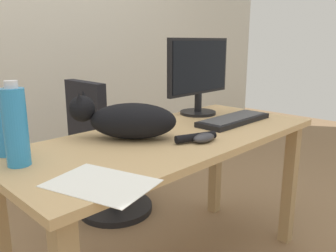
{
  "coord_description": "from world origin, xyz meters",
  "views": [
    {
      "loc": [
        -1.04,
        -1.0,
        1.11
      ],
      "look_at": [
        -0.07,
        -0.05,
        0.77
      ],
      "focal_mm": 36.69,
      "sensor_mm": 36.0,
      "label": 1
    }
  ],
  "objects": [
    {
      "name": "back_wall",
      "position": [
        0.0,
        1.51,
        1.3
      ],
      "size": [
        6.0,
        0.04,
        2.6
      ],
      "primitive_type": "cube",
      "color": "beige",
      "rests_on": "ground_plane"
    },
    {
      "name": "desk",
      "position": [
        0.0,
        0.0,
        0.6
      ],
      "size": [
        1.46,
        0.62,
        0.71
      ],
      "color": "tan",
      "rests_on": "ground_plane"
    },
    {
      "name": "office_chair",
      "position": [
        0.16,
        0.73,
        0.37
      ],
      "size": [
        0.48,
        0.48,
        0.88
      ],
      "color": "black",
      "rests_on": "ground_plane"
    },
    {
      "name": "monitor",
      "position": [
        0.42,
        0.2,
        0.94
      ],
      "size": [
        0.48,
        0.2,
        0.41
      ],
      "color": "black",
      "rests_on": "desk"
    },
    {
      "name": "keyboard",
      "position": [
        0.39,
        -0.06,
        0.72
      ],
      "size": [
        0.44,
        0.15,
        0.03
      ],
      "color": "black",
      "rests_on": "desk"
    },
    {
      "name": "cat",
      "position": [
        -0.17,
        0.09,
        0.79
      ],
      "size": [
        0.43,
        0.48,
        0.2
      ],
      "color": "black",
      "rests_on": "desk"
    },
    {
      "name": "computer_mouse",
      "position": [
        0.01,
        -0.17,
        0.73
      ],
      "size": [
        0.11,
        0.06,
        0.04
      ],
      "primitive_type": "ellipsoid",
      "color": "#333338",
      "rests_on": "desk"
    },
    {
      "name": "paper_sheet",
      "position": [
        -0.53,
        -0.22,
        0.71
      ],
      "size": [
        0.28,
        0.34,
        0.0
      ],
      "primitive_type": "cube",
      "rotation": [
        0.0,
        0.0,
        0.29
      ],
      "color": "white",
      "rests_on": "desk"
    },
    {
      "name": "water_bottle",
      "position": [
        -0.63,
        0.1,
        0.84
      ],
      "size": [
        0.08,
        0.08,
        0.28
      ],
      "color": "#2D8CD1",
      "rests_on": "desk"
    },
    {
      "name": "spray_bottle",
      "position": [
        -0.61,
        0.23,
        0.81
      ],
      "size": [
        0.07,
        0.07,
        0.23
      ],
      "color": "#2D8CD1",
      "rests_on": "desk"
    }
  ]
}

